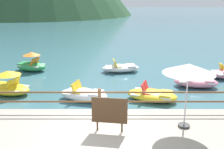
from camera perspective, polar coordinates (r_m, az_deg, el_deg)
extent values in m
plane|color=#3D6B75|center=(47.93, -0.62, 10.90)|extent=(200.00, 200.00, 0.00)
cylinder|color=brown|center=(10.01, -2.80, -5.75)|extent=(0.12, 0.12, 0.95)
cylinder|color=brown|center=(9.89, -2.82, -3.96)|extent=(23.80, 0.07, 0.07)
cylinder|color=brown|center=(10.03, -2.79, -6.00)|extent=(23.80, 0.07, 0.07)
cube|color=silver|center=(8.49, -0.58, -7.93)|extent=(1.09, 0.20, 0.80)
cube|color=#4C331E|center=(8.47, -0.60, -7.98)|extent=(1.17, 0.20, 0.88)
cylinder|color=#4C331E|center=(8.80, -3.27, -11.17)|extent=(0.06, 0.06, 0.35)
cylinder|color=#4C331E|center=(8.69, 2.18, -11.54)|extent=(0.06, 0.06, 0.35)
cylinder|color=#B2B2B7|center=(9.02, 16.02, -5.37)|extent=(0.05, 0.05, 2.00)
cone|color=white|center=(8.69, 16.58, 1.27)|extent=(1.70, 1.70, 0.32)
cylinder|color=#333333|center=(9.41, 15.56, -10.81)|extent=(0.40, 0.40, 0.08)
ellipsoid|color=white|center=(12.35, -6.30, -4.45)|extent=(2.59, 1.79, 0.53)
cube|color=silver|center=(12.32, -6.32, -4.04)|extent=(2.03, 1.44, 0.06)
cube|color=yellow|center=(12.17, -7.52, -4.00)|extent=(0.50, 0.50, 0.08)
cube|color=yellow|center=(12.17, -8.33, -2.94)|extent=(0.31, 0.44, 0.43)
cube|color=yellow|center=(12.56, -6.66, -3.31)|extent=(0.50, 0.50, 0.08)
cube|color=yellow|center=(12.56, -7.44, -2.28)|extent=(0.31, 0.44, 0.43)
cube|color=white|center=(12.07, -3.49, -4.11)|extent=(0.73, 0.92, 0.12)
ellipsoid|color=yellow|center=(14.09, -22.03, -2.99)|extent=(2.67, 1.97, 0.51)
cube|color=silver|center=(14.06, -22.07, -2.65)|extent=(2.10, 1.59, 0.06)
cube|color=yellow|center=(14.12, -20.87, -2.14)|extent=(0.50, 0.50, 0.08)
cube|color=yellow|center=(13.95, -20.38, -1.37)|extent=(0.32, 0.44, 0.43)
cube|color=yellow|center=(13.74, -22.20, -2.79)|extent=(0.50, 0.50, 0.08)
cube|color=yellow|center=(13.56, -21.71, -2.00)|extent=(0.32, 0.44, 0.43)
cone|color=yellow|center=(13.77, -22.02, 0.33)|extent=(1.55, 1.55, 0.22)
ellipsoid|color=pink|center=(14.83, 18.01, -1.59)|extent=(2.52, 1.66, 0.53)
cube|color=silver|center=(14.81, 18.04, -1.25)|extent=(1.97, 1.34, 0.06)
cube|color=orange|center=(14.52, 17.51, -1.26)|extent=(0.46, 0.46, 0.08)
cube|color=orange|center=(14.44, 16.88, -0.39)|extent=(0.27, 0.43, 0.43)
cube|color=orange|center=(15.00, 17.28, -0.68)|extent=(0.46, 0.46, 0.08)
cube|color=orange|center=(14.92, 16.67, 0.16)|extent=(0.27, 0.43, 0.43)
cube|color=pink|center=(14.90, 20.50, -1.15)|extent=(0.66, 0.96, 0.12)
ellipsoid|color=yellow|center=(12.42, 8.79, -4.53)|extent=(2.67, 2.03, 0.49)
cube|color=silver|center=(12.39, 8.81, -4.16)|extent=(2.10, 1.63, 0.06)
cube|color=red|center=(12.16, 7.76, -4.18)|extent=(0.51, 0.51, 0.08)
cube|color=red|center=(12.11, 6.97, -3.12)|extent=(0.33, 0.45, 0.43)
cube|color=red|center=(12.64, 8.25, -3.38)|extent=(0.51, 0.51, 0.08)
cube|color=red|center=(12.60, 7.49, -2.35)|extent=(0.33, 0.45, 0.43)
cube|color=yellow|center=(12.29, 11.81, -4.21)|extent=(0.80, 1.04, 0.12)
ellipsoid|color=green|center=(18.05, -17.46, 1.72)|extent=(2.36, 1.76, 0.59)
cube|color=silver|center=(18.03, -17.49, 2.03)|extent=(1.85, 1.41, 0.06)
cube|color=orange|center=(18.11, -16.68, 2.40)|extent=(0.50, 0.50, 0.08)
cube|color=orange|center=(17.96, -16.25, 3.04)|extent=(0.32, 0.44, 0.43)
cube|color=orange|center=(17.74, -17.51, 2.03)|extent=(0.50, 0.50, 0.08)
cube|color=orange|center=(17.58, -17.09, 2.69)|extent=(0.32, 0.44, 0.43)
cube|color=green|center=(18.35, -18.99, 2.33)|extent=(0.69, 0.93, 0.12)
cone|color=orange|center=(17.80, -17.42, 4.41)|extent=(1.41, 1.41, 0.22)
ellipsoid|color=white|center=(16.99, 1.88, 1.40)|extent=(2.63, 1.51, 0.49)
cube|color=silver|center=(16.96, 1.88, 1.68)|extent=(2.06, 1.23, 0.06)
cube|color=yellow|center=(16.69, 1.38, 1.68)|extent=(0.45, 0.45, 0.08)
cube|color=yellow|center=(16.61, 0.77, 2.40)|extent=(0.26, 0.42, 0.43)
cube|color=yellow|center=(17.15, 1.13, 2.09)|extent=(0.45, 0.45, 0.08)
cube|color=yellow|center=(17.07, 0.54, 2.78)|extent=(0.26, 0.42, 0.43)
cube|color=white|center=(17.07, 4.15, 1.95)|extent=(0.65, 0.90, 0.12)
cube|color=yellow|center=(17.28, 23.47, 0.88)|extent=(0.44, 0.44, 0.08)
cube|color=yellow|center=(17.14, 23.03, 1.57)|extent=(0.25, 0.42, 0.43)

